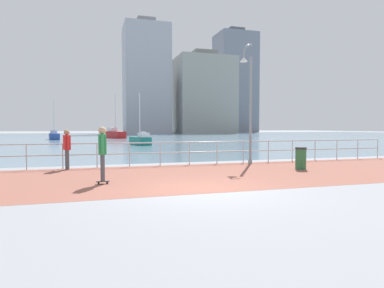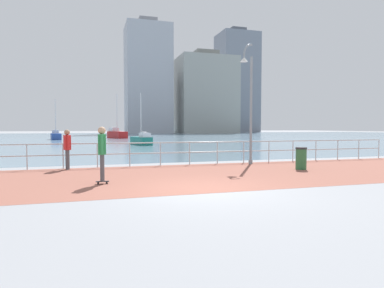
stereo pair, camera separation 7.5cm
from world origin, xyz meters
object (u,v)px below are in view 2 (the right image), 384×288
Objects in this scene: lamppost at (249,98)px; sailboat_blue at (117,134)px; bystander at (67,146)px; trash_bin at (301,158)px; skateboarder at (102,150)px; sailboat_white at (56,136)px; sailboat_navy at (142,140)px.

lamppost is 40.72m from sailboat_blue.
lamppost is 0.81× the size of sailboat_blue.
bystander is 1.79× the size of trash_bin.
skateboarder is at bearing -72.20° from bystander.
trash_bin is 0.16× the size of sailboat_white.
sailboat_navy is at bearing 79.22° from skateboarder.
lamppost reaches higher than bystander.
sailboat_blue reaches higher than skateboarder.
sailboat_white reaches higher than sailboat_navy.
skateboarder is at bearing -82.22° from sailboat_white.
sailboat_white is (-4.21, 36.30, -0.43)m from bystander.
bystander is 0.29× the size of sailboat_white.
trash_bin is (9.37, -2.73, -0.51)m from bystander.
lamppost is 6.13× the size of trash_bin.
sailboat_blue is (4.57, 40.17, -0.31)m from bystander.
sailboat_navy is at bearing -61.12° from sailboat_white.
lamppost reaches higher than trash_bin.
bystander is (-1.31, 4.08, -0.09)m from skateboarder.
sailboat_blue reaches higher than sailboat_white.
skateboarder is 4.28m from bystander.
sailboat_white is at bearing 109.18° from trash_bin.
sailboat_navy is (-2.53, 18.82, -2.66)m from lamppost.
sailboat_blue is at bearing 96.38° from trash_bin.
sailboat_blue reaches higher than lamppost.
skateboarder is 0.31× the size of sailboat_white.
skateboarder is 40.76m from sailboat_white.
lamppost is 3.81m from trash_bin.
sailboat_navy is at bearing 100.03° from trash_bin.
lamppost is 0.99× the size of sailboat_white.
bystander reaches higher than trash_bin.
lamppost is at bearing -82.35° from sailboat_navy.
sailboat_white is (-5.52, 40.38, -0.52)m from skateboarder.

